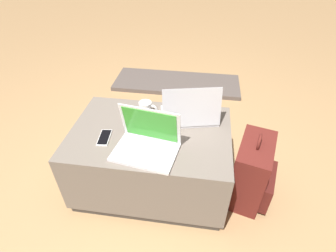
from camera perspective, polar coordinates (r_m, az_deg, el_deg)
The scene contains 8 objects.
ground_plane at distance 1.93m, azimuth -3.29°, elevation -11.95°, with size 14.00×14.00×0.00m, color tan.
ottoman at distance 1.76m, azimuth -3.57°, elevation -7.01°, with size 0.98×0.66×0.47m.
laptop_near at distance 1.45m, azimuth -4.61°, elevation -3.60°, with size 0.38×0.29×0.25m.
laptop_far at distance 1.67m, azimuth 4.74°, elevation 2.85°, with size 0.40×0.32×0.26m.
cell_phone at distance 1.59m, azimuth -13.67°, elevation -2.44°, with size 0.08×0.15×0.01m.
backpack at distance 1.78m, azimuth 17.91°, elevation -9.69°, with size 0.32×0.40×0.53m.
coffee_mug at distance 1.71m, azimuth -4.78°, elevation 3.72°, with size 0.12×0.08×0.10m.
fireplace_hearth at distance 3.03m, azimuth 1.92°, elevation 9.37°, with size 1.40×0.50×0.04m.
Camera 1 is at (0.29, -1.21, 1.48)m, focal length 28.00 mm.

